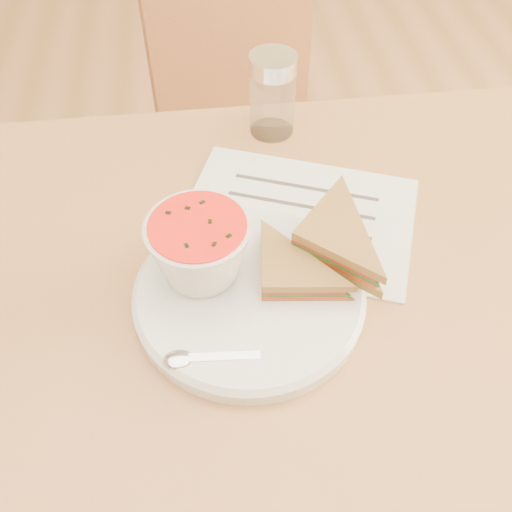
{
  "coord_description": "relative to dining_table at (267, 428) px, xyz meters",
  "views": [
    {
      "loc": [
        -0.07,
        -0.39,
        1.26
      ],
      "look_at": [
        -0.02,
        0.0,
        0.8
      ],
      "focal_mm": 40.0,
      "sensor_mm": 36.0,
      "label": 1
    }
  ],
  "objects": [
    {
      "name": "floor",
      "position": [
        0.0,
        0.0,
        -0.38
      ],
      "size": [
        5.0,
        6.0,
        0.01
      ],
      "primitive_type": "cube",
      "color": "brown",
      "rests_on": "ground"
    },
    {
      "name": "dining_table",
      "position": [
        0.0,
        0.0,
        0.0
      ],
      "size": [
        1.0,
        0.7,
        0.75
      ],
      "primitive_type": null,
      "color": "brown",
      "rests_on": "floor"
    },
    {
      "name": "chair_far",
      "position": [
        0.08,
        0.61,
        0.05
      ],
      "size": [
        0.48,
        0.48,
        0.86
      ],
      "primitive_type": null,
      "rotation": [
        0.0,
        0.0,
        3.45
      ],
      "color": "brown",
      "rests_on": "floor"
    },
    {
      "name": "condiment_shaker",
      "position": [
        0.04,
        0.29,
        0.43
      ],
      "size": [
        0.07,
        0.07,
        0.12
      ],
      "primitive_type": null,
      "rotation": [
        0.0,
        0.0,
        -0.05
      ],
      "color": "silver",
      "rests_on": "dining_table"
    },
    {
      "name": "soup_bowl",
      "position": [
        -0.08,
        0.02,
        0.43
      ],
      "size": [
        0.11,
        0.11,
        0.08
      ],
      "primitive_type": null,
      "rotation": [
        0.0,
        0.0,
        0.0
      ],
      "color": "silver",
      "rests_on": "plate"
    },
    {
      "name": "sandwich_half_b",
      "position": [
        0.02,
        0.02,
        0.42
      ],
      "size": [
        0.16,
        0.16,
        0.03
      ],
      "primitive_type": null,
      "rotation": [
        0.0,
        0.0,
        -0.72
      ],
      "color": "olive",
      "rests_on": "plate"
    },
    {
      "name": "plate",
      "position": [
        -0.03,
        -0.02,
        0.38
      ],
      "size": [
        0.33,
        0.33,
        0.02
      ],
      "primitive_type": null,
      "rotation": [
        0.0,
        0.0,
        0.37
      ],
      "color": "silver",
      "rests_on": "dining_table"
    },
    {
      "name": "sandwich_half_a",
      "position": [
        -0.02,
        -0.03,
        0.41
      ],
      "size": [
        0.11,
        0.11,
        0.03
      ],
      "primitive_type": null,
      "rotation": [
        0.0,
        0.0,
        -0.12
      ],
      "color": "olive",
      "rests_on": "plate"
    },
    {
      "name": "spoon",
      "position": [
        -0.06,
        -0.1,
        0.4
      ],
      "size": [
        0.16,
        0.04,
        0.01
      ],
      "primitive_type": null,
      "rotation": [
        0.0,
        0.0,
        -0.06
      ],
      "color": "silver",
      "rests_on": "plate"
    },
    {
      "name": "paper_menu",
      "position": [
        0.05,
        0.11,
        0.38
      ],
      "size": [
        0.34,
        0.3,
        0.0
      ],
      "primitive_type": null,
      "rotation": [
        0.0,
        0.0,
        -0.38
      ],
      "color": "white",
      "rests_on": "dining_table"
    }
  ]
}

